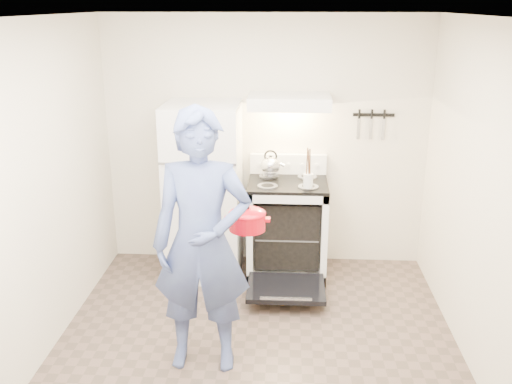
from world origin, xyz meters
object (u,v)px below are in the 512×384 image
(dutch_oven, at_px, (247,221))
(person, at_px, (202,243))
(refrigerator, at_px, (204,191))
(tea_kettle, at_px, (271,164))
(stove_body, at_px, (287,229))

(dutch_oven, bearing_deg, person, -126.68)
(person, relative_size, dutch_oven, 5.48)
(refrigerator, relative_size, tea_kettle, 6.00)
(refrigerator, distance_m, person, 1.55)
(stove_body, bearing_deg, dutch_oven, -104.90)
(stove_body, distance_m, tea_kettle, 0.66)
(stove_body, relative_size, tea_kettle, 3.25)
(person, xyz_separation_m, dutch_oven, (0.29, 0.39, 0.02))
(refrigerator, xyz_separation_m, tea_kettle, (0.64, 0.13, 0.24))
(refrigerator, height_order, person, person)
(refrigerator, relative_size, person, 0.88)
(tea_kettle, bearing_deg, person, -104.53)
(tea_kettle, distance_m, dutch_oven, 1.27)
(refrigerator, height_order, tea_kettle, refrigerator)
(refrigerator, relative_size, dutch_oven, 4.80)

